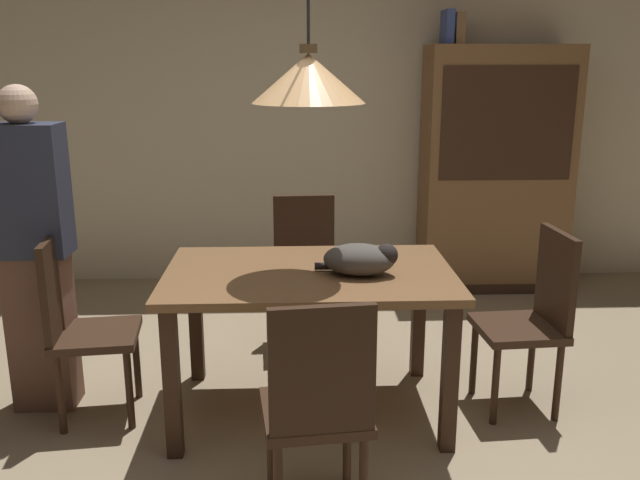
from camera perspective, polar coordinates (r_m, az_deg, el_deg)
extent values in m
plane|color=#998466|center=(3.29, 1.16, -17.14)|extent=(10.00, 10.00, 0.00)
cube|color=beige|center=(5.44, -0.47, 11.78)|extent=(6.40, 0.10, 2.90)
cube|color=brown|center=(3.32, -0.90, -2.90)|extent=(1.40, 0.90, 0.04)
cube|color=#382316|center=(3.14, -12.30, -11.68)|extent=(0.07, 0.07, 0.71)
cube|color=#382316|center=(3.17, 10.80, -11.33)|extent=(0.07, 0.07, 0.71)
cube|color=#382316|center=(3.85, -10.35, -6.52)|extent=(0.07, 0.07, 0.71)
cube|color=#382316|center=(3.87, 8.24, -6.29)|extent=(0.07, 0.07, 0.71)
cube|color=#382316|center=(3.56, -18.20, -7.57)|extent=(0.44, 0.44, 0.04)
cube|color=#322014|center=(3.51, -21.44, -3.67)|extent=(0.08, 0.38, 0.48)
cylinder|color=#382316|center=(3.48, -15.67, -11.96)|extent=(0.04, 0.04, 0.41)
cylinder|color=#382316|center=(3.77, -15.10, -9.78)|extent=(0.04, 0.04, 0.41)
cylinder|color=#382316|center=(3.54, -20.93, -11.96)|extent=(0.04, 0.04, 0.41)
cylinder|color=#382316|center=(3.82, -19.94, -9.83)|extent=(0.04, 0.04, 0.41)
cube|color=#382316|center=(3.60, 16.21, -7.13)|extent=(0.43, 0.43, 0.04)
cube|color=#322014|center=(3.59, 19.17, -3.05)|extent=(0.06, 0.38, 0.48)
cylinder|color=#382316|center=(3.77, 12.75, -9.59)|extent=(0.04, 0.04, 0.41)
cylinder|color=#382316|center=(3.50, 14.46, -11.70)|extent=(0.04, 0.04, 0.41)
cylinder|color=#382316|center=(3.88, 17.29, -9.18)|extent=(0.04, 0.04, 0.41)
cylinder|color=#382316|center=(3.62, 19.30, -11.16)|extent=(0.04, 0.04, 0.41)
cube|color=#382316|center=(4.17, -1.16, -3.48)|extent=(0.42, 0.42, 0.04)
cube|color=#322014|center=(4.27, -1.35, 0.59)|extent=(0.38, 0.06, 0.48)
cylinder|color=#382316|center=(4.09, -3.23, -7.23)|extent=(0.04, 0.04, 0.41)
cylinder|color=#382316|center=(4.11, 1.26, -7.09)|extent=(0.04, 0.04, 0.41)
cylinder|color=#382316|center=(4.39, -3.39, -5.67)|extent=(0.04, 0.04, 0.41)
cylinder|color=#382316|center=(4.41, 0.79, -5.54)|extent=(0.04, 0.04, 0.41)
cube|color=#382316|center=(2.70, -0.43, -14.21)|extent=(0.44, 0.44, 0.04)
cube|color=#322014|center=(2.42, 0.19, -10.87)|extent=(0.38, 0.08, 0.48)
cylinder|color=#382316|center=(2.97, 2.29, -16.28)|extent=(0.04, 0.04, 0.41)
cylinder|color=#382316|center=(2.94, -4.12, -16.74)|extent=(0.04, 0.04, 0.41)
ellipsoid|color=#4C4742|center=(3.24, 3.28, -1.63)|extent=(0.37, 0.27, 0.15)
sphere|color=black|center=(3.22, 5.58, -1.26)|extent=(0.11, 0.11, 0.11)
cylinder|color=black|center=(3.30, 1.11, -2.19)|extent=(0.18, 0.04, 0.04)
cone|color=#E0A86B|center=(3.16, -0.97, 13.37)|extent=(0.52, 0.52, 0.22)
cylinder|color=#513D23|center=(3.16, -0.98, 15.73)|extent=(0.08, 0.08, 0.04)
cube|color=brown|center=(5.39, 14.47, 5.68)|extent=(1.10, 0.44, 1.85)
cube|color=#382316|center=(5.14, 15.44, 9.34)|extent=(0.97, 0.01, 0.81)
cube|color=#382316|center=(5.60, 13.89, -3.30)|extent=(1.12, 0.45, 0.08)
cube|color=#384C93|center=(5.23, 10.60, 17.12)|extent=(0.06, 0.24, 0.24)
cube|color=brown|center=(5.25, 11.43, 16.96)|extent=(0.06, 0.24, 0.22)
cube|color=brown|center=(3.77, -22.19, -7.07)|extent=(0.30, 0.20, 0.81)
cube|color=#2D3347|center=(3.58, -23.32, 3.82)|extent=(0.36, 0.22, 0.64)
sphere|color=#DBB293|center=(3.53, -24.01, 10.34)|extent=(0.19, 0.19, 0.19)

